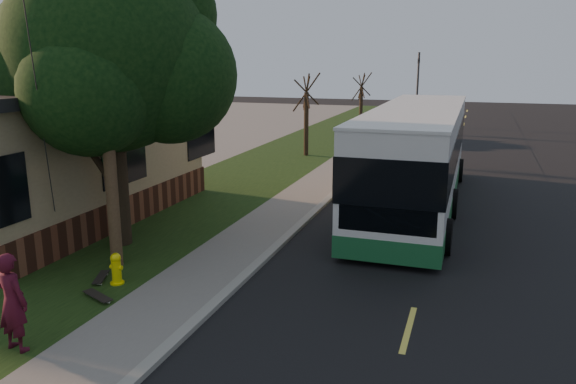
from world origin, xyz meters
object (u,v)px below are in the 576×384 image
object	(u,v)px
leafy_tree	(113,56)
traffic_signal	(418,84)
skateboard_spare	(98,296)
dumpster	(65,186)
skateboarder	(12,302)
bare_tree_far	(361,102)
distant_car	(417,128)
fire_hydrant	(116,269)
utility_pole	(103,79)
bare_tree_near	(306,116)
skateboard_main	(101,277)
transit_bus	(416,155)

from	to	relation	value
leafy_tree	traffic_signal	distance (m)	31.76
traffic_signal	skateboard_spare	world-z (taller)	traffic_signal
dumpster	skateboarder	bearing A→B (deg)	-54.75
bare_tree_far	distant_car	world-z (taller)	bare_tree_far
fire_hydrant	utility_pole	size ratio (longest dim) A/B	0.08
fire_hydrant	dumpster	distance (m)	8.30
leafy_tree	traffic_signal	bearing A→B (deg)	81.53
utility_pole	skateboarder	xyz separation A→B (m)	(0.81, -4.10, -3.66)
utility_pole	bare_tree_far	bearing A→B (deg)	89.40
bare_tree_near	skateboard_spare	distance (m)	18.98
skateboarder	skateboard_main	world-z (taller)	skateboarder
bare_tree_near	skateboard_main	bearing A→B (deg)	-88.72
utility_pole	transit_bus	bearing A→B (deg)	52.63
transit_bus	skateboarder	bearing A→B (deg)	-114.11
fire_hydrant	traffic_signal	xyz separation A→B (m)	(3.10, 34.00, 2.73)
fire_hydrant	traffic_signal	world-z (taller)	traffic_signal
bare_tree_near	leafy_tree	bearing A→B (deg)	-92.50
leafy_tree	skateboard_spare	xyz separation A→B (m)	(1.67, -3.49, -5.03)
skateboard_spare	dumpster	xyz separation A→B (m)	(-6.18, 6.49, 0.58)
bare_tree_far	distant_car	bearing A→B (deg)	-46.25
fire_hydrant	traffic_signal	bearing A→B (deg)	84.79
distant_car	dumpster	bearing A→B (deg)	-118.26
fire_hydrant	distant_car	size ratio (longest dim) A/B	0.15
utility_pole	skateboarder	distance (m)	5.55
traffic_signal	skateboard_main	bearing A→B (deg)	-96.06
distant_car	transit_bus	bearing A→B (deg)	-85.26
traffic_signal	fire_hydrant	bearing A→B (deg)	-95.21
traffic_signal	bare_tree_near	bearing A→B (deg)	-104.04
utility_pole	dumpster	bearing A→B (deg)	139.16
utility_pole	skateboarder	world-z (taller)	utility_pole
skateboard_spare	bare_tree_near	bearing A→B (deg)	93.04
leafy_tree	skateboarder	size ratio (longest dim) A/B	4.31
fire_hydrant	bare_tree_near	distance (m)	18.10
utility_pole	bare_tree_far	world-z (taller)	utility_pole
bare_tree_near	bare_tree_far	bearing A→B (deg)	87.61
skateboard_main	distant_car	size ratio (longest dim) A/B	0.17
transit_bus	skateboarder	world-z (taller)	transit_bus
fire_hydrant	dumpster	xyz separation A→B (m)	(-6.08, 5.64, 0.28)
transit_bus	dumpster	xyz separation A→B (m)	(-11.75, -3.70, -1.15)
transit_bus	skateboard_main	bearing A→B (deg)	-123.65
traffic_signal	skateboard_spare	xyz separation A→B (m)	(-3.00, -34.85, -3.03)
utility_pole	skateboard_main	size ratio (longest dim) A/B	10.63
bare_tree_far	traffic_signal	size ratio (longest dim) A/B	0.73
fire_hydrant	bare_tree_far	distance (m)	30.04
bare_tree_far	skateboarder	distance (m)	33.13
bare_tree_far	traffic_signal	world-z (taller)	traffic_signal
bare_tree_near	traffic_signal	bearing A→B (deg)	75.96
bare_tree_far	bare_tree_near	bearing A→B (deg)	-92.39
bare_tree_far	utility_pole	bearing A→B (deg)	-90.60
leafy_tree	distant_car	bearing A→B (deg)	75.94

